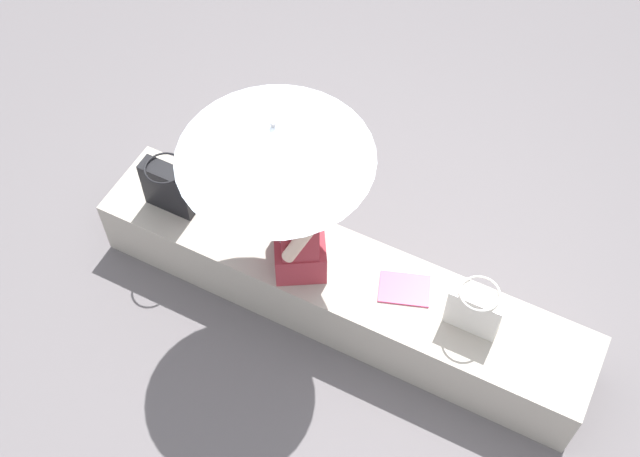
% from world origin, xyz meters
% --- Properties ---
extents(ground_plane, '(14.00, 14.00, 0.00)m').
position_xyz_m(ground_plane, '(0.00, 0.00, 0.00)').
color(ground_plane, '#605B5E').
extents(stone_bench, '(2.95, 0.54, 0.42)m').
position_xyz_m(stone_bench, '(0.00, 0.00, 0.21)').
color(stone_bench, '#A8A093').
rests_on(stone_bench, ground).
extents(person_seated, '(0.41, 0.51, 0.90)m').
position_xyz_m(person_seated, '(0.23, 0.04, 0.80)').
color(person_seated, '#992D38').
rests_on(person_seated, stone_bench).
extents(parasol, '(0.96, 0.96, 1.18)m').
position_xyz_m(parasol, '(0.30, 0.12, 1.46)').
color(parasol, '#B7B7BC').
rests_on(parasol, stone_bench).
extents(handbag_black, '(0.29, 0.21, 0.31)m').
position_xyz_m(handbag_black, '(-0.78, -0.02, 0.57)').
color(handbag_black, silver).
rests_on(handbag_black, stone_bench).
extents(tote_bag_canvas, '(0.31, 0.23, 0.35)m').
position_xyz_m(tote_bag_canvas, '(1.08, 0.05, 0.59)').
color(tote_bag_canvas, black).
rests_on(tote_bag_canvas, stone_bench).
extents(magazine, '(0.33, 0.28, 0.01)m').
position_xyz_m(magazine, '(-0.38, -0.04, 0.42)').
color(magazine, '#D83866').
rests_on(magazine, stone_bench).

